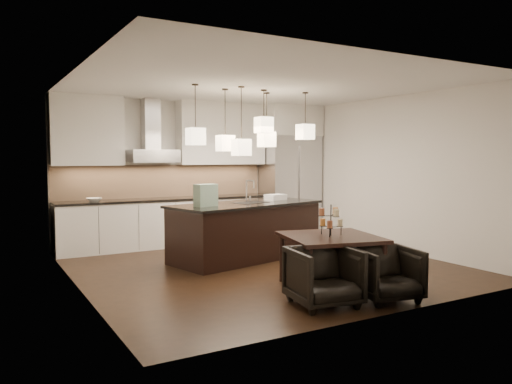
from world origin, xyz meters
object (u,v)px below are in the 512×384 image
armchair_left (324,277)px  refrigerator (290,186)px  armchair_right (387,274)px  island_body (246,232)px  dining_table (330,262)px

armchair_left → refrigerator: bearing=69.5°
refrigerator → armchair_right: refrigerator is taller
island_body → dining_table: bearing=-101.9°
refrigerator → dining_table: bearing=-116.8°
dining_table → armchair_right: size_ratio=1.64×
island_body → armchair_left: island_body is taller
refrigerator → armchair_right: (-1.75, -4.71, -0.76)m
island_body → refrigerator: bearing=27.4°
dining_table → armchair_left: 0.80m
refrigerator → dining_table: refrigerator is taller
armchair_left → island_body: bearing=88.6°
refrigerator → armchair_right: bearing=-110.4°
island_body → armchair_left: bearing=-113.4°
refrigerator → armchair_left: bearing=-119.4°
refrigerator → armchair_left: size_ratio=2.89×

